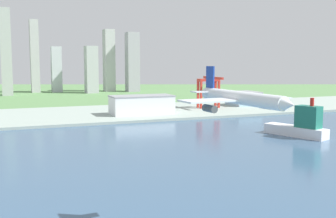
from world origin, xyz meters
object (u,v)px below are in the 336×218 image
at_px(ferry_boat, 300,125).
at_px(warehouse_annex, 243,98).
at_px(port_crane_red, 209,85).
at_px(warehouse_main, 142,105).
at_px(airplane_landing, 241,98).

relative_size(ferry_boat, warehouse_annex, 1.43).
bearing_deg(port_crane_red, warehouse_main, -165.64).
distance_m(ferry_boat, warehouse_annex, 198.93).
height_order(airplane_landing, port_crane_red, airplane_landing).
xyz_separation_m(ferry_boat, port_crane_red, (14.56, 175.08, 20.11)).
bearing_deg(port_crane_red, ferry_boat, -94.76).
distance_m(ferry_boat, warehouse_main, 169.31).
height_order(airplane_landing, ferry_boat, airplane_landing).
bearing_deg(warehouse_annex, airplane_landing, -122.03).
xyz_separation_m(airplane_landing, warehouse_main, (64.73, 293.74, -32.99)).
xyz_separation_m(ferry_boat, warehouse_main, (-73.31, 152.58, 3.34)).
distance_m(airplane_landing, ferry_boat, 200.76).
relative_size(ferry_boat, port_crane_red, 1.13).
height_order(ferry_boat, port_crane_red, port_crane_red).
distance_m(airplane_landing, warehouse_annex, 388.79).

